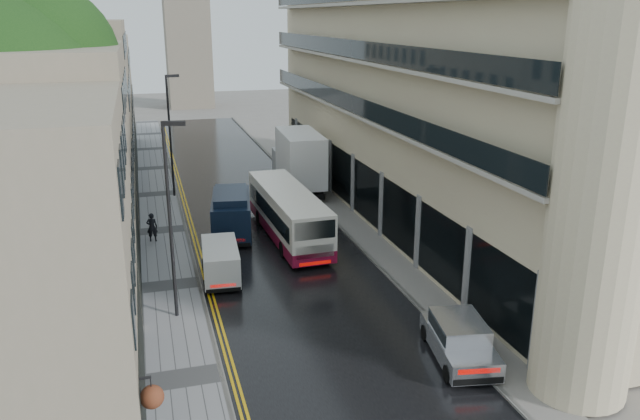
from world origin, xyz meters
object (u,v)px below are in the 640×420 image
tree_far (47,119)px  white_lorry (287,168)px  navy_van (213,223)px  lamp_post_near (170,223)px  pedestrian (152,227)px  silver_hatchback (449,361)px  white_van (205,274)px  lamp_post_far (170,137)px  cream_bus (283,232)px

tree_far → white_lorry: bearing=-3.4°
white_lorry → navy_van: white_lorry is taller
white_lorry → lamp_post_near: (-8.66, -16.23, 2.00)m
white_lorry → pedestrian: bearing=-142.7°
tree_far → navy_van: (8.97, -8.86, -4.82)m
tree_far → silver_hatchback: (15.28, -24.77, -5.41)m
white_van → lamp_post_far: 17.17m
white_lorry → white_van: bearing=-114.4°
silver_hatchback → navy_van: navy_van is taller
tree_far → white_lorry: size_ratio=1.45×
silver_hatchback → navy_van: size_ratio=0.79×
lamp_post_near → navy_van: bearing=89.8°
tree_far → silver_hatchback: bearing=-58.3°
lamp_post_near → lamp_post_far: bearing=103.9°
navy_van → tree_far: bearing=144.2°
navy_van → lamp_post_near: bearing=-98.3°
tree_far → white_van: tree_far is taller
silver_hatchback → pedestrian: 19.89m
silver_hatchback → white_van: bearing=136.5°
pedestrian → white_lorry: bearing=-137.2°
white_lorry → lamp_post_far: (-7.61, 2.87, 2.06)m
cream_bus → silver_hatchback: 13.56m
cream_bus → white_van: bearing=-145.3°
white_lorry → silver_hatchback: bearing=-86.7°
pedestrian → lamp_post_far: lamp_post_far is taller
white_van → cream_bus: bearing=40.9°
tree_far → silver_hatchback: size_ratio=2.91×
tree_far → cream_bus: size_ratio=1.20×
tree_far → white_van: bearing=-61.9°
white_lorry → lamp_post_near: lamp_post_near is taller
white_van → navy_van: bearing=84.1°
navy_van → silver_hatchback: bearing=-59.5°
lamp_post_near → silver_hatchback: bearing=-23.7°
tree_far → navy_van: tree_far is taller
cream_bus → pedestrian: cream_bus is taller
white_lorry → white_van: (-7.17, -13.94, -1.37)m
silver_hatchback → lamp_post_near: (-8.86, 7.65, 3.45)m
silver_hatchback → white_van: (-7.38, 9.94, 0.08)m
white_van → pedestrian: 7.81m
navy_van → lamp_post_far: lamp_post_far is taller
silver_hatchback → lamp_post_far: bearing=116.3°
navy_van → cream_bus: bearing=-29.9°
navy_van → pedestrian: bearing=163.6°
pedestrian → navy_van: bearing=163.0°
white_van → pedestrian: white_van is taller
lamp_post_near → tree_far: bearing=127.6°
lamp_post_far → navy_van: bearing=-94.6°
tree_far → lamp_post_near: size_ratio=1.50×
white_van → navy_van: 6.08m
silver_hatchback → navy_van: 17.12m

